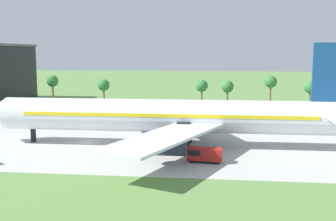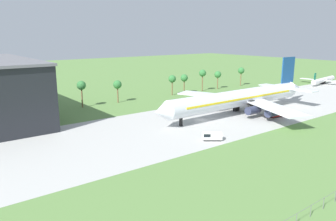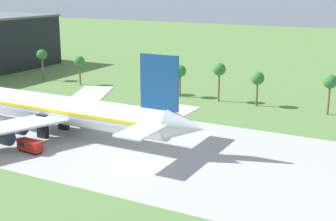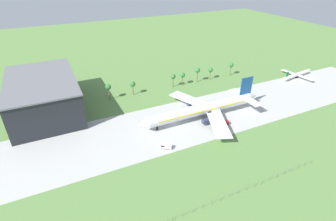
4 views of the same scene
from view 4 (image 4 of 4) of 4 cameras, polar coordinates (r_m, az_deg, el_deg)
The scene contains 10 objects.
ground_plane at distance 143.48m, azimuth 1.18°, elevation -2.90°, with size 600.00×600.00×0.00m, color #5B8442.
taxiway_strip at distance 143.48m, azimuth 1.18°, elevation -2.90°, with size 320.00×44.00×0.02m.
jet_airliner at distance 147.50m, azimuth 7.83°, elevation 0.38°, with size 76.84×57.44×19.47m.
regional_aircraft at distance 223.23m, azimuth 26.29°, elevation 7.03°, with size 29.70×26.84×7.57m.
baggage_tug at distance 144.64m, azimuth 11.96°, elevation -2.72°, with size 5.76×2.59×2.42m.
fuel_truck at distance 125.05m, azimuth -0.50°, elevation -7.77°, with size 5.44×4.88×2.32m.
perimeter_fence at distance 107.47m, azimuth 15.01°, elevation -16.57°, with size 80.10×0.10×2.10m.
no_stopping_sign at distance 113.47m, azimuth 19.45°, elevation -14.71°, with size 0.44×0.08×1.68m.
terminal_building at distance 167.07m, azimuth -25.42°, elevation 3.01°, with size 36.72×61.20×20.41m.
palm_tree_row at distance 184.83m, azimuth 2.41°, elevation 7.70°, with size 98.62×3.60×11.04m.
Camera 4 is at (-54.77, -107.63, 77.48)m, focal length 28.00 mm.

